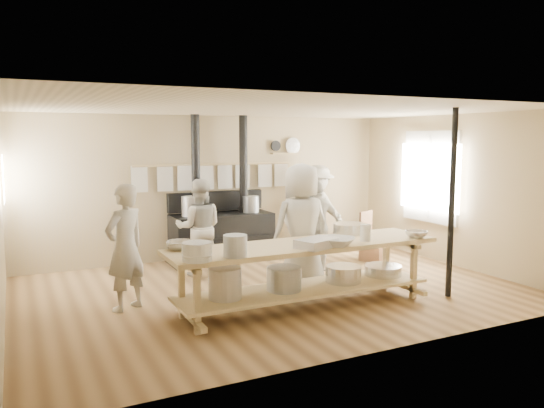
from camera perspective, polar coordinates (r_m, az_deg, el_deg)
name	(u,v)px	position (r m, az deg, el deg)	size (l,w,h in m)	color
ground	(274,290)	(7.80, 0.18, -9.22)	(7.00, 7.00, 0.00)	brown
room_shell	(274,179)	(7.51, 0.19, 2.76)	(7.00, 7.00, 7.00)	tan
window_right	(431,177)	(10.01, 16.71, 2.82)	(0.09, 1.50, 1.65)	beige
left_opening	(3,179)	(8.73, -26.94, 2.44)	(0.00, 0.90, 0.90)	white
stove	(221,232)	(9.58, -5.49, -3.00)	(1.90, 0.75, 2.60)	black
towel_rail	(215,174)	(9.72, -6.11, 3.27)	(3.00, 0.04, 0.47)	tan
back_wall_shelf	(286,148)	(10.33, 1.48, 6.03)	(0.63, 0.14, 0.32)	tan
prep_table	(304,268)	(6.90, 3.47, -6.93)	(3.60, 0.90, 0.85)	tan
support_post	(452,204)	(7.65, 18.77, 0.02)	(0.08, 0.08, 2.60)	black
cook_far_left	(125,247)	(7.00, -15.52, -4.52)	(0.59, 0.39, 1.63)	#BAB5A5
cook_left	(199,228)	(8.53, -7.83, -2.53)	(0.76, 0.59, 1.55)	#BAB5A5
cook_center	(301,228)	(7.56, 3.18, -2.58)	(0.90, 0.59, 1.84)	#BAB5A5
cook_right	(317,226)	(8.77, 4.89, -2.35)	(0.89, 0.37, 1.52)	#BAB5A5
cook_by_window	(318,209)	(10.21, 4.92, -0.54)	(1.09, 0.63, 1.69)	#BAB5A5
chair	(374,246)	(9.76, 10.87, -4.46)	(0.55, 0.55, 0.88)	brown
bowl_white_a	(197,257)	(5.91, -8.06, -5.67)	(0.34, 0.34, 0.08)	white
bowl_steel_a	(180,245)	(6.52, -9.87, -4.40)	(0.33, 0.33, 0.10)	silver
bowl_white_b	(337,242)	(6.68, 6.96, -4.05)	(0.45, 0.45, 0.11)	white
bowl_steel_b	(416,234)	(7.45, 15.26, -3.17)	(0.30, 0.30, 0.09)	silver
roasting_pan	(316,243)	(6.56, 4.81, -4.22)	(0.50, 0.33, 0.11)	#B2B2B7
mixing_bowl_large	(349,229)	(7.57, 8.33, -2.62)	(0.46, 0.46, 0.15)	silver
bucket_galv	(235,246)	(6.04, -3.98, -4.51)	(0.27, 0.27, 0.25)	gray
deep_bowl_enamel	(197,252)	(5.89, -8.07, -5.09)	(0.33, 0.33, 0.21)	white
pitcher	(366,233)	(7.06, 10.03, -3.06)	(0.14, 0.14, 0.22)	white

